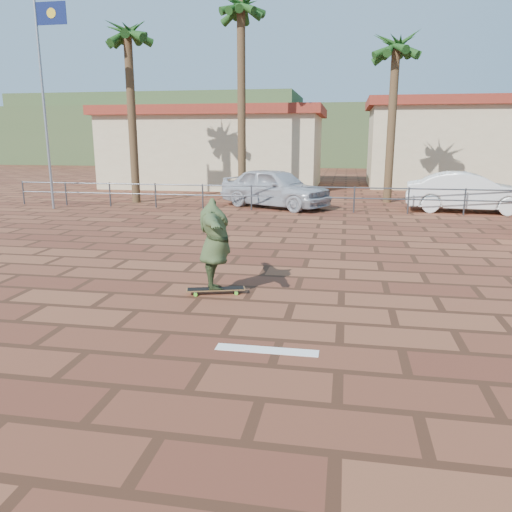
{
  "coord_description": "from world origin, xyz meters",
  "views": [
    {
      "loc": [
        1.66,
        -7.39,
        2.8
      ],
      "look_at": [
        0.18,
        0.9,
        0.8
      ],
      "focal_mm": 35.0,
      "sensor_mm": 36.0,
      "label": 1
    }
  ],
  "objects_px": {
    "longboard": "(216,289)",
    "car_silver": "(275,188)",
    "car_white": "(468,192)",
    "skateboarder": "(215,244)"
  },
  "relations": [
    {
      "from": "longboard",
      "to": "car_silver",
      "type": "height_order",
      "value": "car_silver"
    },
    {
      "from": "car_silver",
      "to": "car_white",
      "type": "height_order",
      "value": "car_silver"
    },
    {
      "from": "longboard",
      "to": "skateboarder",
      "type": "distance_m",
      "value": 0.85
    },
    {
      "from": "longboard",
      "to": "car_white",
      "type": "bearing_deg",
      "value": 43.39
    },
    {
      "from": "skateboarder",
      "to": "car_white",
      "type": "distance_m",
      "value": 13.77
    },
    {
      "from": "car_white",
      "to": "skateboarder",
      "type": "bearing_deg",
      "value": 155.33
    },
    {
      "from": "car_silver",
      "to": "longboard",
      "type": "bearing_deg",
      "value": -149.54
    },
    {
      "from": "skateboarder",
      "to": "car_silver",
      "type": "relative_size",
      "value": 0.43
    },
    {
      "from": "car_silver",
      "to": "car_white",
      "type": "xyz_separation_m",
      "value": [
        7.53,
        0.0,
        -0.05
      ]
    },
    {
      "from": "skateboarder",
      "to": "car_white",
      "type": "relative_size",
      "value": 0.44
    }
  ]
}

